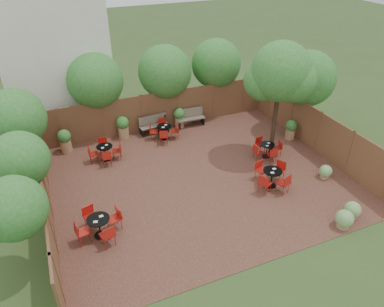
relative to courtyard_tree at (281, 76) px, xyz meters
name	(u,v)px	position (x,y,z in m)	size (l,w,h in m)	color
ground	(200,178)	(-3.89, -0.57, -3.82)	(80.00, 80.00, 0.00)	#354F23
courtyard_paving	(200,178)	(-3.89, -0.57, -3.81)	(12.00, 10.00, 0.02)	#3B2018
fence_back	(161,111)	(-3.89, 4.43, -2.82)	(12.00, 0.08, 2.00)	#52331E
fence_left	(46,194)	(-9.89, -0.57, -2.82)	(0.08, 10.00, 2.00)	#52331E
fence_right	(318,132)	(2.11, -0.57, -2.82)	(0.08, 10.00, 2.00)	#52331E
neighbour_building	(53,47)	(-8.39, 7.43, 0.18)	(5.00, 4.00, 8.00)	silver
overhang_foliage	(163,87)	(-4.14, 3.21, -1.05)	(15.76, 10.56, 2.73)	#296C23
courtyard_tree	(281,76)	(0.00, 0.00, 0.00)	(2.72, 2.62, 5.23)	black
park_bench_left	(154,124)	(-4.44, 4.06, -3.32)	(1.54, 0.65, 0.93)	brown
park_bench_right	(190,117)	(-2.41, 4.06, -3.32)	(1.53, 0.52, 0.94)	brown
bistro_tables	(181,166)	(-4.51, -0.03, -3.38)	(9.53, 7.10, 0.88)	black
planters	(154,128)	(-4.61, 3.39, -3.20)	(11.07, 3.93, 1.15)	#98704C
low_shrubs	(342,203)	(0.18, -4.47, -3.49)	(2.01, 3.23, 0.69)	#98704C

